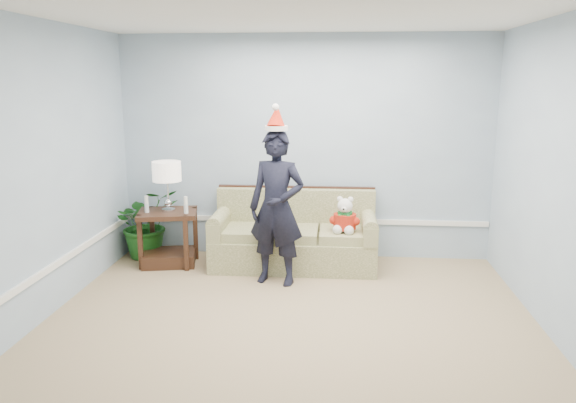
# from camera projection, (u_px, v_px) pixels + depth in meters

# --- Properties ---
(room_shell) EXTENTS (4.54, 5.04, 2.74)m
(room_shell) POSITION_uv_depth(u_px,v_px,m) (284.00, 186.00, 4.37)
(room_shell) COLOR tan
(room_shell) RESTS_ON ground
(wainscot_trim) EXTENTS (4.49, 4.99, 0.06)m
(wainscot_trim) POSITION_uv_depth(u_px,v_px,m) (183.00, 248.00, 5.81)
(wainscot_trim) COLOR white
(wainscot_trim) RESTS_ON room_shell
(sofa) EXTENTS (1.91, 0.83, 0.89)m
(sofa) POSITION_uv_depth(u_px,v_px,m) (294.00, 239.00, 6.64)
(sofa) COLOR #57602D
(sofa) RESTS_ON room_shell
(side_table) EXTENTS (0.77, 0.69, 0.65)m
(side_table) POSITION_uv_depth(u_px,v_px,m) (169.00, 243.00, 6.68)
(side_table) COLOR #3E1F16
(side_table) RESTS_ON room_shell
(table_lamp) EXTENTS (0.33, 0.33, 0.59)m
(table_lamp) POSITION_uv_depth(u_px,v_px,m) (167.00, 174.00, 6.49)
(table_lamp) COLOR silver
(table_lamp) RESTS_ON side_table
(candle_pair) EXTENTS (0.52, 0.05, 0.20)m
(candle_pair) POSITION_uv_depth(u_px,v_px,m) (166.00, 205.00, 6.49)
(candle_pair) COLOR silver
(candle_pair) RESTS_ON side_table
(houseplant) EXTENTS (1.02, 1.01, 0.86)m
(houseplant) POSITION_uv_depth(u_px,v_px,m) (146.00, 223.00, 6.92)
(houseplant) COLOR #195519
(houseplant) RESTS_ON room_shell
(man) EXTENTS (0.68, 0.53, 1.66)m
(man) POSITION_uv_depth(u_px,v_px,m) (277.00, 208.00, 5.95)
(man) COLOR black
(man) RESTS_ON room_shell
(santa_hat) EXTENTS (0.27, 0.30, 0.28)m
(santa_hat) POSITION_uv_depth(u_px,v_px,m) (276.00, 118.00, 5.76)
(santa_hat) COLOR white
(santa_hat) RESTS_ON man
(teddy_bear) EXTENTS (0.29, 0.31, 0.42)m
(teddy_bear) POSITION_uv_depth(u_px,v_px,m) (345.00, 219.00, 6.34)
(teddy_bear) COLOR white
(teddy_bear) RESTS_ON sofa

